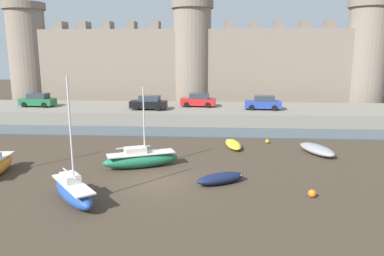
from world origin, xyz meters
TOP-DOWN VIEW (x-y plane):
  - ground_plane at (0.00, 0.00)m, footprint 160.00×160.00m
  - water_channel at (0.00, 14.58)m, footprint 80.00×4.50m
  - quay_road at (0.00, 21.83)m, footprint 60.81×10.00m
  - castle at (-0.00, 32.37)m, footprint 54.80×5.99m
  - sailboat_near_channel_left at (-1.73, 2.92)m, footprint 5.47×3.29m
  - sailboat_foreground_right at (-4.17, -3.50)m, footprint 3.97×4.43m
  - rowboat_midflat_left at (5.06, 8.86)m, footprint 1.70×3.44m
  - rowboat_foreground_left at (11.71, 7.38)m, footprint 2.94×4.24m
  - rowboat_midflat_right at (3.90, -0.02)m, footprint 3.37×2.52m
  - mooring_buoy_off_centre at (8.18, 10.60)m, footprint 0.36×0.36m
  - mooring_buoy_near_shore at (9.07, -1.90)m, footprint 0.45×0.45m
  - car_quay_centre_west at (-17.91, 21.12)m, footprint 4.22×2.12m
  - car_quay_east at (1.41, 22.35)m, footprint 4.22×2.12m
  - car_quay_centre_east at (-4.15, 19.71)m, footprint 4.22×2.12m
  - car_quay_west at (8.93, 20.60)m, footprint 4.22×2.12m

SIDE VIEW (x-z plane):
  - ground_plane at x=0.00m, z-range 0.00..0.00m
  - water_channel at x=0.00m, z-range 0.00..0.10m
  - mooring_buoy_off_centre at x=8.18m, z-range 0.00..0.36m
  - mooring_buoy_near_shore at x=9.07m, z-range 0.00..0.45m
  - rowboat_midflat_left at x=5.06m, z-range 0.02..0.59m
  - rowboat_midflat_right at x=3.90m, z-range 0.02..0.71m
  - rowboat_foreground_left at x=11.71m, z-range 0.02..0.73m
  - sailboat_near_channel_left at x=-1.73m, z-range -2.24..3.50m
  - sailboat_foreground_right at x=-4.17m, z-range -2.80..4.12m
  - quay_road at x=0.00m, z-range 0.00..1.50m
  - car_quay_centre_west at x=-17.91m, z-range 1.46..3.08m
  - car_quay_east at x=1.41m, z-range 1.46..3.08m
  - car_quay_centre_east at x=-4.15m, z-range 1.46..3.08m
  - car_quay_west at x=8.93m, z-range 1.46..3.08m
  - castle at x=0.00m, z-range -2.42..15.48m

